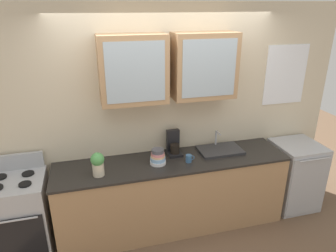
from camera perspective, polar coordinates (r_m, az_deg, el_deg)
name	(u,v)px	position (r m, az deg, el deg)	size (l,w,h in m)	color
ground_plane	(173,224)	(4.08, 0.86, -17.63)	(10.00, 10.00, 0.00)	brown
back_wall_unit	(166,107)	(3.64, -0.31, 3.53)	(4.40, 0.42, 2.61)	beige
counter	(173,194)	(3.81, 0.90, -12.38)	(2.71, 0.63, 0.90)	#A87F56
stove_range	(20,217)	(3.79, -25.68, -14.90)	(0.60, 0.61, 1.08)	#ADAFB5
sink_faucet	(220,150)	(3.85, 9.58, -4.32)	(0.53, 0.34, 0.22)	#2D2D30
bowl_stack	(158,157)	(3.48, -1.89, -5.79)	(0.18, 0.18, 0.18)	white
vase	(98,163)	(3.31, -12.85, -6.76)	(0.14, 0.14, 0.26)	beige
cup_near_sink	(189,158)	(3.54, 3.89, -6.00)	(0.10, 0.07, 0.09)	#38608C
dishwasher	(294,175)	(4.51, 22.27, -8.36)	(0.57, 0.61, 0.90)	#ADAFB5
coffee_maker	(174,145)	(3.70, 1.06, -3.58)	(0.17, 0.20, 0.29)	black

